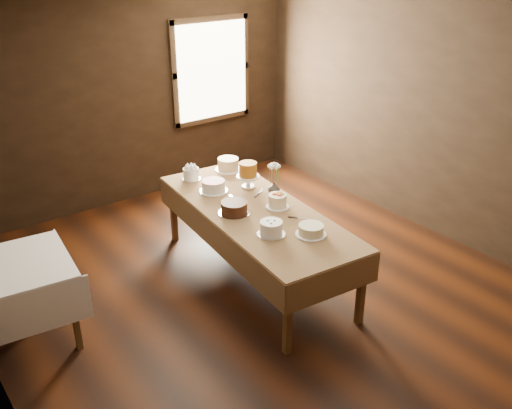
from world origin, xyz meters
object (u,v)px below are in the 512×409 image
Objects in this scene: cake_meringue at (191,174)px; cake_swirl at (271,229)px; cake_caramel at (248,176)px; cake_chocolate at (234,208)px; side_table at (15,274)px; cake_lattice at (213,187)px; cake_server_c at (233,198)px; flower_vase at (274,188)px; cake_speckled at (228,165)px; cake_flowers at (278,201)px; cake_server_d at (261,191)px; cake_server_a at (271,219)px; cake_server_b at (305,219)px; display_table at (256,215)px; cake_cream at (311,230)px.

cake_meringue reaches higher than cake_swirl.
cake_meringue is at bearing 124.81° from cake_caramel.
cake_meringue is 1.01m from cake_chocolate.
side_table is 2.19m from cake_lattice.
cake_server_c is at bearing 78.56° from cake_swirl.
flower_vase is (2.66, -0.22, 0.18)m from side_table.
cake_meringue is 0.83× the size of cake_caramel.
cake_meringue is at bearing 86.75° from cake_swirl.
cake_speckled reaches higher than cake_swirl.
cake_flowers reaches higher than cake_lattice.
cake_server_a is at bearing -149.60° from cake_server_d.
cake_chocolate reaches higher than cake_server_b.
cake_meringue is 1.82× the size of flower_vase.
display_table is 0.28m from cake_server_a.
cake_flowers is 1.02× the size of cake_server_d.
cake_lattice is 1.15× the size of cake_caramel.
cake_server_d is (0.22, 1.05, -0.04)m from cake_cream.
cake_speckled is (0.38, 1.04, 0.13)m from display_table.
cake_swirl is (-0.09, -1.57, -0.00)m from cake_meringue.
cake_cream is (0.29, -0.22, -0.02)m from cake_swirl.
cake_chocolate is (-0.61, -0.99, -0.01)m from cake_speckled.
cake_server_b is at bearing -76.15° from cake_meringue.
cake_flowers is at bearing -122.39° from flower_vase.
cake_speckled is 0.56m from cake_caramel.
cake_flowers is 0.43m from cake_server_d.
cake_cream is at bearing -72.94° from cake_server_b.
cake_speckled is 1.04× the size of cake_caramel.
side_table is 2.54m from cake_flowers.
cake_caramel is 1.25m from cake_cream.
flower_vase is (0.12, -0.31, -0.06)m from cake_caramel.
cake_flowers reaches higher than cake_server_a.
cake_caramel reaches higher than cake_server_a.
cake_lattice is 0.59m from cake_chocolate.
display_table is 0.65m from cake_lattice.
cake_speckled is 0.63m from cake_lattice.
side_table is 2.87× the size of cake_chocolate.
flower_vase reaches higher than side_table.
cake_flowers is (-0.06, -0.59, -0.06)m from cake_caramel.
cake_server_b is at bearing -94.79° from cake_speckled.
display_table is at bearing -83.52° from cake_meringue.
cake_lattice is at bearing 79.26° from cake_server_a.
flower_vase is at bearing 71.84° from cake_cream.
cake_server_a is (0.10, -1.33, -0.06)m from cake_meringue.
cake_lattice is 1.43× the size of cake_server_d.
cake_meringue is (-0.12, 1.06, 0.12)m from display_table.
cake_cream is 1.30× the size of cake_server_c.
display_table reaches higher than side_table.
cake_flowers reaches higher than cake_server_b.
cake_server_a is (-0.10, 0.46, -0.04)m from cake_cream.
cake_chocolate is 1.47× the size of cake_server_c.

